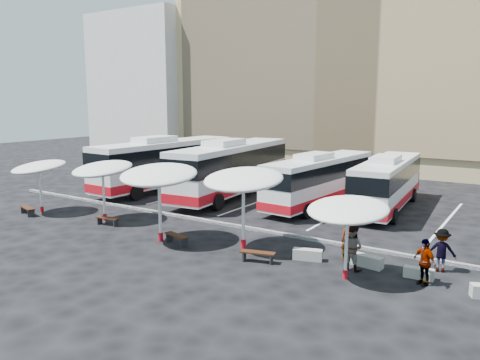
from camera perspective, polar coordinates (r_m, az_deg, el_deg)
The scene contains 25 objects.
ground at distance 27.24m, azimuth -5.24°, elevation -5.26°, with size 120.00×120.00×0.00m, color black.
sandstone_building at distance 55.25m, azimuth 16.29°, elevation 15.12°, with size 42.00×18.25×29.60m.
apartment_block at distance 65.86m, azimuth -9.44°, elevation 11.25°, with size 14.00×14.00×18.00m, color silver.
curb_divider at distance 27.60m, azimuth -4.60°, elevation -4.89°, with size 34.00×0.25×0.15m, color black.
bay_lines at distance 33.69m, azimuth 3.23°, elevation -2.34°, with size 24.15×12.00×0.01m.
bus_0 at distance 37.76m, azimuth -9.06°, elevation 2.20°, with size 3.53×13.55×4.27m.
bus_1 at distance 34.36m, azimuth -0.98°, elevation 1.61°, with size 4.07×13.71×4.29m.
bus_2 at distance 31.88m, azimuth 9.79°, elevation 0.22°, with size 3.38×11.55×3.61m.
bus_3 at distance 31.76m, azimuth 17.54°, elevation -0.15°, with size 3.29×11.45×3.58m.
sunshade_0 at distance 31.74m, azimuth -23.31°, elevation 1.43°, with size 4.03×4.06×3.40m.
sunshade_1 at distance 28.32m, azimuth -16.42°, elevation 1.29°, with size 3.64×3.68×3.61m.
sunshade_2 at distance 23.33m, azimuth -9.86°, elevation 0.60°, with size 4.85×4.88×3.97m.
sunshade_3 at distance 21.86m, azimuth 0.42°, elevation 0.06°, with size 4.16×4.21×3.94m.
sunshade_4 at distance 18.62m, azimuth 13.00°, elevation -3.57°, with size 3.29×3.33×3.30m.
wood_bench_0 at distance 31.80m, azimuth -24.49°, elevation -3.23°, with size 1.67×0.85×0.49m.
wood_bench_1 at distance 27.64m, azimuth -15.83°, elevation -4.62°, with size 1.53×0.59×0.46m.
wood_bench_2 at distance 23.41m, azimuth -7.75°, elevation -6.89°, with size 1.59×0.77×0.47m.
wood_bench_3 at distance 20.69m, azimuth 2.17°, elevation -9.03°, with size 1.60×0.80×0.47m.
conc_bench_0 at distance 21.22m, azimuth 8.24°, elevation -8.99°, with size 1.28×0.43×0.48m, color gray.
conc_bench_1 at distance 20.89m, azimuth 15.22°, elevation -9.51°, with size 1.34×0.45×0.50m, color gray.
conc_bench_2 at distance 20.23m, azimuth 20.97°, elevation -10.56°, with size 1.14×0.38×0.43m, color gray.
passenger_0 at distance 21.20m, azimuth 13.07°, elevation -7.23°, with size 0.67×0.44×1.84m, color black.
passenger_1 at distance 20.18m, azimuth 13.54°, elevation -8.01°, with size 0.93×0.72×1.91m, color black.
passenger_2 at distance 19.43m, azimuth 21.55°, elevation -9.26°, with size 1.07×0.45×1.82m, color black.
passenger_3 at distance 21.15m, azimuth 23.33°, elevation -7.87°, with size 1.17×0.67×1.81m, color black.
Camera 1 is at (16.41, -20.58, 6.98)m, focal length 35.00 mm.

